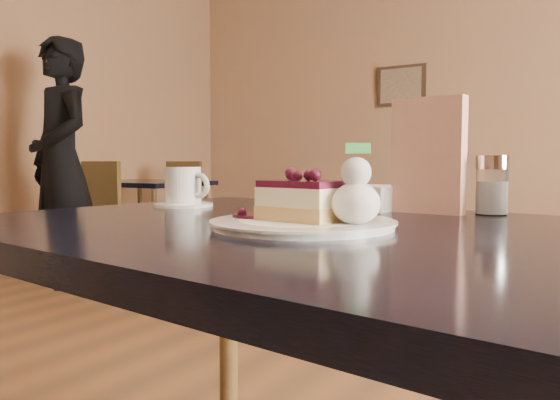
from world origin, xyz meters
The scene contains 11 objects.
main_table centered at (0.00, 0.43, 0.74)m, with size 1.41×1.03×0.82m.
dessert_plate centered at (-0.01, 0.38, 0.83)m, with size 0.30×0.30×0.01m, color white.
cheesecake_slice centered at (-0.01, 0.38, 0.87)m, with size 0.14×0.11×0.07m.
whipped_cream centered at (0.08, 0.37, 0.87)m, with size 0.08×0.08×0.07m.
berry_sauce centered at (-0.10, 0.38, 0.84)m, with size 0.09×0.09×0.01m, color #370918.
coffee_set centered at (-0.47, 0.60, 0.86)m, with size 0.15×0.14×0.10m.
menu_card centered at (0.08, 0.74, 0.94)m, with size 0.15×0.03×0.24m, color beige.
sugar_shaker centered at (0.21, 0.77, 0.88)m, with size 0.07×0.07×0.12m.
napkin_stack centered at (-0.05, 0.75, 0.85)m, with size 0.13×0.13×0.05m, color white.
bg_table_far_left centered at (-3.20, 3.11, 0.07)m, with size 1.03×1.84×1.22m.
patron centered at (-3.13, 2.19, 0.93)m, with size 0.68×0.44×1.86m, color black.
Camera 1 is at (0.43, -0.39, 0.93)m, focal length 35.00 mm.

